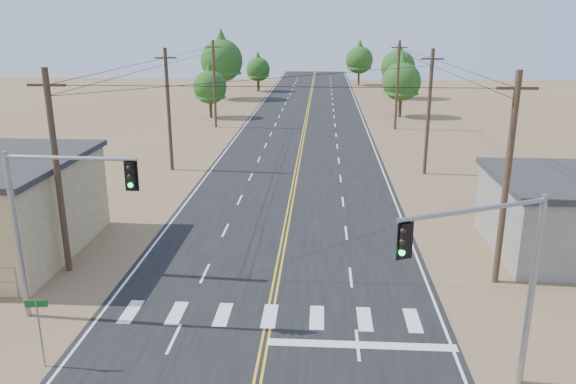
{
  "coord_description": "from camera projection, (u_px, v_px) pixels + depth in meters",
  "views": [
    {
      "loc": [
        2.09,
        -13.11,
        11.97
      ],
      "look_at": [
        0.37,
        14.67,
        3.5
      ],
      "focal_mm": 35.0,
      "sensor_mm": 36.0,
      "label": 1
    }
  ],
  "objects": [
    {
      "name": "utility_pole_right_near",
      "position": [
        507.0,
        179.0,
        25.47
      ],
      "size": [
        1.8,
        0.3,
        10.0
      ],
      "color": "#4C3826",
      "rests_on": "ground"
    },
    {
      "name": "utility_pole_left_far",
      "position": [
        214.0,
        83.0,
        64.91
      ],
      "size": [
        1.8,
        0.3,
        10.0
      ],
      "color": "#4C3826",
      "rests_on": "ground"
    },
    {
      "name": "tree_right_near",
      "position": [
        402.0,
        78.0,
        72.14
      ],
      "size": [
        4.96,
        4.96,
        8.26
      ],
      "color": "#3F2D1E",
      "rests_on": "ground"
    },
    {
      "name": "tree_left_mid",
      "position": [
        222.0,
        56.0,
        88.37
      ],
      "size": [
        6.62,
        6.62,
        11.04
      ],
      "color": "#3F2D1E",
      "rests_on": "ground"
    },
    {
      "name": "utility_pole_right_far",
      "position": [
        397.0,
        85.0,
        63.66
      ],
      "size": [
        1.8,
        0.3,
        10.0
      ],
      "color": "#4C3826",
      "rests_on": "ground"
    },
    {
      "name": "signal_mast_left",
      "position": [
        49.0,
        210.0,
        22.3
      ],
      "size": [
        5.43,
        0.57,
        7.14
      ],
      "rotation": [
        0.0,
        0.0,
        -0.04
      ],
      "color": "gray",
      "rests_on": "ground"
    },
    {
      "name": "street_sign",
      "position": [
        39.0,
        323.0,
        19.81
      ],
      "size": [
        0.79,
        0.13,
        2.65
      ],
      "rotation": [
        0.0,
        0.0,
        0.13
      ],
      "color": "gray",
      "rests_on": "ground"
    },
    {
      "name": "tree_left_near",
      "position": [
        210.0,
        84.0,
        71.68
      ],
      "size": [
        4.28,
        4.28,
        7.14
      ],
      "color": "#3F2D1E",
      "rests_on": "ground"
    },
    {
      "name": "tree_right_mid",
      "position": [
        398.0,
        64.0,
        89.62
      ],
      "size": [
        5.42,
        5.42,
        9.03
      ],
      "color": "#3F2D1E",
      "rests_on": "ground"
    },
    {
      "name": "signal_mast_right",
      "position": [
        498.0,
        268.0,
        17.53
      ],
      "size": [
        4.96,
        2.46,
        6.83
      ],
      "rotation": [
        0.0,
        0.0,
        0.43
      ],
      "color": "gray",
      "rests_on": "ground"
    },
    {
      "name": "tree_left_far",
      "position": [
        258.0,
        67.0,
        99.19
      ],
      "size": [
        4.22,
        4.22,
        7.03
      ],
      "color": "#3F2D1E",
      "rests_on": "ground"
    },
    {
      "name": "road",
      "position": [
        295.0,
        178.0,
        44.77
      ],
      "size": [
        15.0,
        200.0,
        0.02
      ],
      "primitive_type": "cube",
      "color": "black",
      "rests_on": "ground"
    },
    {
      "name": "utility_pole_left_mid",
      "position": [
        169.0,
        109.0,
        45.81
      ],
      "size": [
        1.8,
        0.3,
        10.0
      ],
      "color": "#4C3826",
      "rests_on": "ground"
    },
    {
      "name": "utility_pole_right_mid",
      "position": [
        429.0,
        112.0,
        44.56
      ],
      "size": [
        1.8,
        0.3,
        10.0
      ],
      "color": "#4C3826",
      "rests_on": "ground"
    },
    {
      "name": "utility_pole_left_near",
      "position": [
        57.0,
        172.0,
        26.71
      ],
      "size": [
        1.8,
        0.3,
        10.0
      ],
      "color": "#4C3826",
      "rests_on": "ground"
    },
    {
      "name": "tree_right_far",
      "position": [
        359.0,
        57.0,
        108.54
      ],
      "size": [
        5.25,
        5.25,
        8.75
      ],
      "color": "#3F2D1E",
      "rests_on": "ground"
    }
  ]
}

